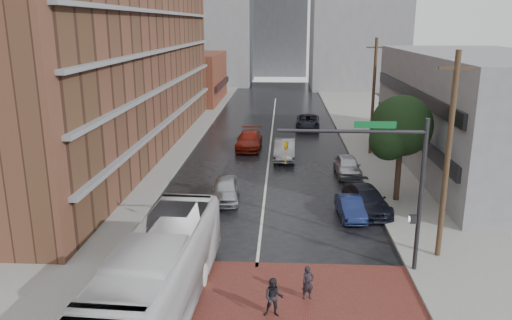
# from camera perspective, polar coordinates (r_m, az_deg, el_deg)

# --- Properties ---
(ground) EXTENTS (160.00, 160.00, 0.00)m
(ground) POSITION_cam_1_polar(r_m,az_deg,el_deg) (21.84, -0.29, -15.20)
(ground) COLOR black
(ground) RESTS_ON ground
(crosswalk) EXTENTS (14.00, 5.00, 0.02)m
(crosswalk) POSITION_cam_1_polar(r_m,az_deg,el_deg) (22.26, -0.21, -14.53)
(crosswalk) COLOR brown
(crosswalk) RESTS_ON ground
(sidewalk_west) EXTENTS (9.00, 90.00, 0.15)m
(sidewalk_west) POSITION_cam_1_polar(r_m,az_deg,el_deg) (46.88, -12.61, 1.34)
(sidewalk_west) COLOR gray
(sidewalk_west) RESTS_ON ground
(sidewalk_east) EXTENTS (9.00, 90.00, 0.15)m
(sidewalk_east) POSITION_cam_1_polar(r_m,az_deg,el_deg) (46.32, 15.96, 0.95)
(sidewalk_east) COLOR gray
(sidewalk_east) RESTS_ON ground
(storefront_west) EXTENTS (8.00, 16.00, 7.00)m
(storefront_west) POSITION_cam_1_polar(r_m,az_deg,el_deg) (74.34, -7.17, 9.32)
(storefront_west) COLOR brown
(storefront_west) RESTS_ON ground
(building_east) EXTENTS (11.00, 26.00, 9.00)m
(building_east) POSITION_cam_1_polar(r_m,az_deg,el_deg) (42.23, 24.51, 4.95)
(building_east) COLOR gray
(building_east) RESTS_ON ground
(distant_tower_center) EXTENTS (12.00, 10.00, 24.00)m
(distant_tower_center) POSITION_cam_1_polar(r_m,az_deg,el_deg) (113.79, 2.64, 15.74)
(distant_tower_center) COLOR gray
(distant_tower_center) RESTS_ON ground
(street_tree) EXTENTS (4.20, 4.10, 6.90)m
(street_tree) POSITION_cam_1_polar(r_m,az_deg,el_deg) (32.32, 16.30, 3.35)
(street_tree) COLOR #332319
(street_tree) RESTS_ON ground
(signal_mast) EXTENTS (6.50, 0.30, 7.20)m
(signal_mast) POSITION_cam_1_polar(r_m,az_deg,el_deg) (22.71, 14.99, -1.48)
(signal_mast) COLOR #2D2D33
(signal_mast) RESTS_ON ground
(utility_pole_near) EXTENTS (1.60, 0.26, 10.00)m
(utility_pole_near) POSITION_cam_1_polar(r_m,az_deg,el_deg) (24.76, 21.06, 0.36)
(utility_pole_near) COLOR #473321
(utility_pole_near) RESTS_ON ground
(utility_pole_far) EXTENTS (1.60, 0.26, 10.00)m
(utility_pole_far) POSITION_cam_1_polar(r_m,az_deg,el_deg) (43.87, 13.26, 7.10)
(utility_pole_far) COLOR #473321
(utility_pole_far) RESTS_ON ground
(transit_bus) EXTENTS (3.38, 12.02, 3.31)m
(transit_bus) POSITION_cam_1_polar(r_m,az_deg,el_deg) (20.20, -11.14, -12.83)
(transit_bus) COLOR silver
(transit_bus) RESTS_ON ground
(pedestrian_a) EXTENTS (0.63, 0.54, 1.47)m
(pedestrian_a) POSITION_cam_1_polar(r_m,az_deg,el_deg) (21.34, 5.95, -13.80)
(pedestrian_a) COLOR black
(pedestrian_a) RESTS_ON ground
(pedestrian_b) EXTENTS (0.80, 0.63, 1.61)m
(pedestrian_b) POSITION_cam_1_polar(r_m,az_deg,el_deg) (20.11, 2.03, -15.46)
(pedestrian_b) COLOR black
(pedestrian_b) RESTS_ON ground
(car_travel_a) EXTENTS (1.97, 4.43, 1.48)m
(car_travel_a) POSITION_cam_1_polar(r_m,az_deg,el_deg) (32.35, -3.51, -3.38)
(car_travel_a) COLOR #ADB1B5
(car_travel_a) RESTS_ON ground
(car_travel_b) EXTENTS (1.81, 4.96, 1.63)m
(car_travel_b) POSITION_cam_1_polar(r_m,az_deg,el_deg) (42.26, 3.28, 1.20)
(car_travel_b) COLOR #95989B
(car_travel_b) RESTS_ON ground
(car_travel_c) EXTENTS (2.35, 5.52, 1.59)m
(car_travel_c) POSITION_cam_1_polar(r_m,az_deg,el_deg) (45.75, -0.79, 2.30)
(car_travel_c) COLOR maroon
(car_travel_c) RESTS_ON ground
(suv_travel) EXTENTS (2.82, 5.58, 1.52)m
(suv_travel) POSITION_cam_1_polar(r_m,az_deg,el_deg) (54.93, 5.94, 4.38)
(suv_travel) COLOR black
(suv_travel) RESTS_ON ground
(car_parked_near) EXTENTS (1.58, 3.85, 1.24)m
(car_parked_near) POSITION_cam_1_polar(r_m,az_deg,el_deg) (30.07, 10.74, -5.35)
(car_parked_near) COLOR #141E48
(car_parked_near) RESTS_ON ground
(car_parked_mid) EXTENTS (2.92, 5.33, 1.47)m
(car_parked_mid) POSITION_cam_1_polar(r_m,az_deg,el_deg) (31.25, 12.50, -4.43)
(car_parked_mid) COLOR black
(car_parked_mid) RESTS_ON ground
(car_parked_far) EXTENTS (1.90, 4.48, 1.51)m
(car_parked_far) POSITION_cam_1_polar(r_m,az_deg,el_deg) (38.20, 10.41, -0.65)
(car_parked_far) COLOR #ABACB3
(car_parked_far) RESTS_ON ground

